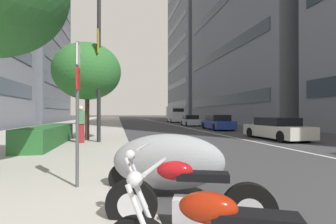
# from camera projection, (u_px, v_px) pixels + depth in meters

# --- Properties ---
(sidewalk_right_plaza) EXTENTS (160.00, 9.58, 0.15)m
(sidewalk_right_plaza) POSITION_uv_depth(u_px,v_px,m) (82.00, 125.00, 30.37)
(sidewalk_right_plaza) COLOR #B2ADA3
(sidewalk_right_plaza) RESTS_ON ground
(lane_centre_stripe) EXTENTS (110.00, 0.16, 0.01)m
(lane_centre_stripe) POSITION_uv_depth(u_px,v_px,m) (165.00, 123.00, 37.59)
(lane_centre_stripe) COLOR silver
(lane_centre_stripe) RESTS_ON ground
(motorcycle_by_sign_pole) EXTENTS (0.89, 2.06, 1.12)m
(motorcycle_by_sign_pole) POSITION_uv_depth(u_px,v_px,m) (187.00, 200.00, 3.07)
(motorcycle_by_sign_pole) COLOR black
(motorcycle_by_sign_pole) RESTS_ON ground
(motorcycle_far_end_row) EXTENTS (1.36, 2.22, 1.14)m
(motorcycle_far_end_row) POSITION_uv_depth(u_px,v_px,m) (168.00, 162.00, 4.54)
(motorcycle_far_end_row) COLOR gray
(motorcycle_far_end_row) RESTS_ON ground
(car_following_behind) EXTENTS (4.45, 1.87, 1.27)m
(car_following_behind) POSITION_uv_depth(u_px,v_px,m) (276.00, 129.00, 14.33)
(car_following_behind) COLOR beige
(car_following_behind) RESTS_ON ground
(car_mid_block_traffic) EXTENTS (4.74, 2.06, 1.39)m
(car_mid_block_traffic) POSITION_uv_depth(u_px,v_px,m) (217.00, 123.00, 22.90)
(car_mid_block_traffic) COLOR navy
(car_mid_block_traffic) RESTS_ON ground
(car_lead_in_lane) EXTENTS (4.22, 1.96, 1.33)m
(car_lead_in_lane) POSITION_uv_depth(u_px,v_px,m) (191.00, 121.00, 30.40)
(car_lead_in_lane) COLOR #B7B7BC
(car_lead_in_lane) RESTS_ON ground
(delivery_van_ahead) EXTENTS (5.40, 2.32, 2.78)m
(delivery_van_ahead) POSITION_uv_depth(u_px,v_px,m) (175.00, 114.00, 41.87)
(delivery_van_ahead) COLOR silver
(delivery_van_ahead) RESTS_ON ground
(parking_sign_by_curb) EXTENTS (0.32, 0.06, 2.71)m
(parking_sign_by_curb) POSITION_uv_depth(u_px,v_px,m) (78.00, 96.00, 4.57)
(parking_sign_by_curb) COLOR #47494C
(parking_sign_by_curb) RESTS_ON sidewalk_right_plaza
(street_lamp_with_banners) EXTENTS (1.26, 2.17, 8.43)m
(street_lamp_with_banners) POSITION_uv_depth(u_px,v_px,m) (105.00, 38.00, 11.85)
(street_lamp_with_banners) COLOR #232326
(street_lamp_with_banners) RESTS_ON sidewalk_right_plaza
(clipped_hedge_bed) EXTENTS (5.46, 1.10, 0.83)m
(clipped_hedge_bed) POSITION_uv_depth(u_px,v_px,m) (48.00, 135.00, 10.59)
(clipped_hedge_bed) COLOR #28602D
(clipped_hedge_bed) RESTS_ON sidewalk_right_plaza
(street_tree_far_plaza) EXTENTS (3.42, 3.42, 4.99)m
(street_tree_far_plaza) POSITION_uv_depth(u_px,v_px,m) (87.00, 72.00, 12.62)
(street_tree_far_plaza) COLOR #473323
(street_tree_far_plaza) RESTS_ON sidewalk_right_plaza
(pedestrian_on_plaza) EXTENTS (0.47, 0.39, 1.73)m
(pedestrian_on_plaza) POSITION_uv_depth(u_px,v_px,m) (81.00, 124.00, 11.40)
(pedestrian_on_plaza) COLOR maroon
(pedestrian_on_plaza) RESTS_ON sidewalk_right_plaza
(office_tower_near_left) EXTENTS (23.24, 14.63, 50.40)m
(office_tower_near_left) POSITION_uv_depth(u_px,v_px,m) (201.00, 29.00, 68.81)
(office_tower_near_left) COLOR slate
(office_tower_near_left) RESTS_ON ground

